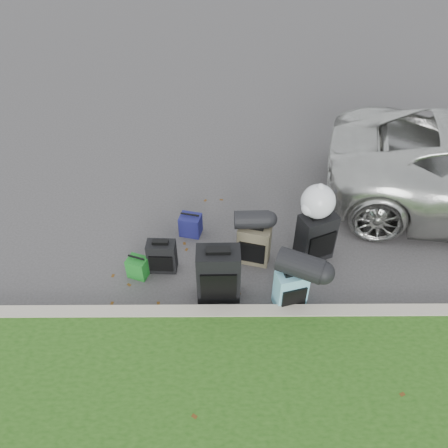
{
  "coord_description": "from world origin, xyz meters",
  "views": [
    {
      "loc": [
        -0.12,
        -4.44,
        4.6
      ],
      "look_at": [
        -0.1,
        0.2,
        0.55
      ],
      "focal_mm": 35.0,
      "sensor_mm": 36.0,
      "label": 1
    }
  ],
  "objects_px": {
    "suitcase_small_black": "(162,256)",
    "suitcase_teal": "(290,289)",
    "suitcase_olive": "(254,244)",
    "tote_green": "(138,267)",
    "tote_navy": "(191,225)",
    "suitcase_large_black_left": "(218,274)",
    "suitcase_large_black_right": "(316,237)"
  },
  "relations": [
    {
      "from": "suitcase_olive",
      "to": "tote_green",
      "type": "relative_size",
      "value": 2.02
    },
    {
      "from": "suitcase_small_black",
      "to": "tote_navy",
      "type": "xyz_separation_m",
      "value": [
        0.36,
        0.75,
        -0.08
      ]
    },
    {
      "from": "suitcase_small_black",
      "to": "tote_navy",
      "type": "height_order",
      "value": "suitcase_small_black"
    },
    {
      "from": "suitcase_large_black_left",
      "to": "tote_navy",
      "type": "relative_size",
      "value": 2.37
    },
    {
      "from": "suitcase_small_black",
      "to": "suitcase_olive",
      "type": "xyz_separation_m",
      "value": [
        1.3,
        0.18,
        0.06
      ]
    },
    {
      "from": "tote_navy",
      "to": "suitcase_large_black_right",
      "type": "bearing_deg",
      "value": -2.51
    },
    {
      "from": "suitcase_large_black_left",
      "to": "suitcase_olive",
      "type": "bearing_deg",
      "value": 51.91
    },
    {
      "from": "suitcase_large_black_right",
      "to": "tote_green",
      "type": "bearing_deg",
      "value": 164.27
    },
    {
      "from": "suitcase_small_black",
      "to": "suitcase_teal",
      "type": "height_order",
      "value": "suitcase_teal"
    },
    {
      "from": "suitcase_large_black_right",
      "to": "suitcase_teal",
      "type": "bearing_deg",
      "value": -141.09
    },
    {
      "from": "tote_green",
      "to": "suitcase_teal",
      "type": "bearing_deg",
      "value": 5.84
    },
    {
      "from": "suitcase_teal",
      "to": "tote_navy",
      "type": "bearing_deg",
      "value": 119.29
    },
    {
      "from": "tote_green",
      "to": "suitcase_small_black",
      "type": "bearing_deg",
      "value": 39.37
    },
    {
      "from": "tote_green",
      "to": "tote_navy",
      "type": "height_order",
      "value": "tote_navy"
    },
    {
      "from": "suitcase_small_black",
      "to": "suitcase_olive",
      "type": "bearing_deg",
      "value": 10.33
    },
    {
      "from": "suitcase_large_black_right",
      "to": "tote_green",
      "type": "xyz_separation_m",
      "value": [
        -2.5,
        -0.36,
        -0.23
      ]
    },
    {
      "from": "suitcase_olive",
      "to": "tote_navy",
      "type": "height_order",
      "value": "suitcase_olive"
    },
    {
      "from": "suitcase_teal",
      "to": "tote_green",
      "type": "bearing_deg",
      "value": 150.62
    },
    {
      "from": "tote_green",
      "to": "suitcase_large_black_right",
      "type": "bearing_deg",
      "value": 28.31
    },
    {
      "from": "suitcase_small_black",
      "to": "tote_navy",
      "type": "relative_size",
      "value": 1.46
    },
    {
      "from": "suitcase_small_black",
      "to": "suitcase_teal",
      "type": "xyz_separation_m",
      "value": [
        1.72,
        -0.64,
        0.04
      ]
    },
    {
      "from": "suitcase_teal",
      "to": "tote_green",
      "type": "xyz_separation_m",
      "value": [
        -2.05,
        0.52,
        -0.13
      ]
    },
    {
      "from": "tote_green",
      "to": "suitcase_olive",
      "type": "bearing_deg",
      "value": 30.4
    },
    {
      "from": "suitcase_large_black_left",
      "to": "tote_navy",
      "type": "height_order",
      "value": "suitcase_large_black_left"
    },
    {
      "from": "tote_green",
      "to": "suitcase_large_black_left",
      "type": "bearing_deg",
      "value": 2.3
    },
    {
      "from": "suitcase_teal",
      "to": "suitcase_large_black_right",
      "type": "xyz_separation_m",
      "value": [
        0.45,
        0.88,
        0.1
      ]
    },
    {
      "from": "suitcase_olive",
      "to": "suitcase_small_black",
      "type": "bearing_deg",
      "value": -157.11
    },
    {
      "from": "suitcase_olive",
      "to": "suitcase_teal",
      "type": "relative_size",
      "value": 1.09
    },
    {
      "from": "suitcase_olive",
      "to": "tote_navy",
      "type": "xyz_separation_m",
      "value": [
        -0.94,
        0.57,
        -0.14
      ]
    },
    {
      "from": "suitcase_olive",
      "to": "suitcase_teal",
      "type": "distance_m",
      "value": 0.92
    },
    {
      "from": "suitcase_large_black_right",
      "to": "suitcase_olive",
      "type": "bearing_deg",
      "value": 160.33
    },
    {
      "from": "suitcase_large_black_left",
      "to": "tote_green",
      "type": "distance_m",
      "value": 1.21
    }
  ]
}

